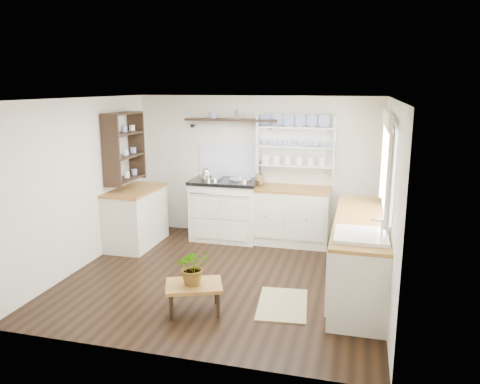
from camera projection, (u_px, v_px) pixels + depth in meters
name	position (u px, v px, depth m)	size (l,w,h in m)	color
floor	(224.00, 277.00, 6.14)	(4.00, 3.80, 0.01)	black
wall_back	(257.00, 167.00, 7.67)	(4.00, 0.02, 2.30)	beige
wall_right	(390.00, 201.00, 5.39)	(0.02, 3.80, 2.30)	beige
wall_left	(83.00, 184.00, 6.37)	(0.02, 3.80, 2.30)	beige
ceiling	(223.00, 99.00, 5.63)	(4.00, 3.80, 0.01)	white
window	(387.00, 164.00, 5.45)	(0.08, 1.55, 1.22)	white
aga_cooker	(226.00, 209.00, 7.61)	(1.10, 0.76, 1.01)	#EDE8CE
back_cabinets	(289.00, 215.00, 7.40)	(1.27, 0.63, 0.90)	beige
right_cabinets	(360.00, 253.00, 5.71)	(0.62, 2.43, 0.90)	beige
belfast_sink	(361.00, 246.00, 4.93)	(0.55, 0.60, 0.45)	white
left_cabinets	(136.00, 216.00, 7.30)	(0.62, 1.13, 0.90)	beige
plate_rack	(296.00, 144.00, 7.39)	(1.20, 0.22, 0.90)	white
high_shelf	(231.00, 121.00, 7.49)	(1.50, 0.29, 0.16)	black
left_shelving	(124.00, 147.00, 7.09)	(0.28, 0.80, 1.05)	black
kettle	(207.00, 176.00, 7.45)	(0.19, 0.19, 0.24)	silver
utensil_crock	(259.00, 179.00, 7.48)	(0.13, 0.13, 0.16)	brown
center_table	(194.00, 288.00, 5.14)	(0.73, 0.63, 0.33)	brown
potted_plant	(193.00, 266.00, 5.08)	(0.37, 0.32, 0.41)	#3F7233
floor_rug	(283.00, 304.00, 5.35)	(0.55, 0.85, 0.02)	#8F7F53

